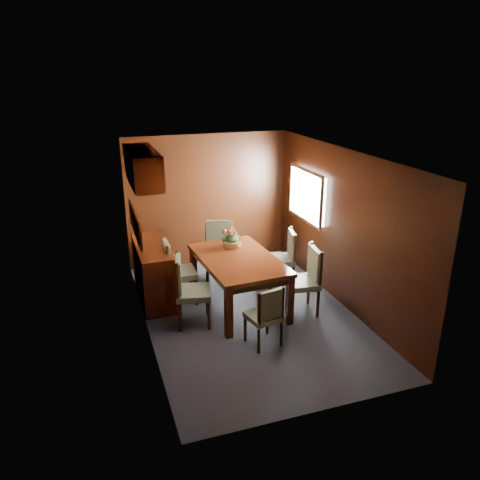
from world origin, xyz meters
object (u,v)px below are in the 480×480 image
object	(u,v)px
chair_left_near	(187,287)
flower_centerpiece	(232,237)
chair_right_near	(306,276)
dining_table	(238,265)
sideboard	(153,272)
chair_head	(266,313)

from	to	relation	value
chair_left_near	flower_centerpiece	xyz separation A→B (m)	(0.92, 0.77, 0.37)
chair_left_near	chair_right_near	size ratio (longest dim) A/B	1.00
dining_table	flower_centerpiece	size ratio (longest dim) A/B	5.85
chair_left_near	chair_right_near	distance (m)	1.77
chair_left_near	sideboard	bearing A→B (deg)	-148.95
sideboard	dining_table	xyz separation A→B (m)	(1.19, -0.70, 0.24)
dining_table	chair_right_near	distance (m)	1.03
sideboard	chair_head	size ratio (longest dim) A/B	1.62
dining_table	chair_right_near	bearing A→B (deg)	-32.45
sideboard	flower_centerpiece	xyz separation A→B (m)	(1.26, -0.20, 0.50)
sideboard	dining_table	size ratio (longest dim) A/B	0.78
chair_left_near	flower_centerpiece	distance (m)	1.25
sideboard	chair_right_near	size ratio (longest dim) A/B	1.35
dining_table	chair_right_near	size ratio (longest dim) A/B	1.72
dining_table	flower_centerpiece	bearing A→B (deg)	78.41
chair_right_near	chair_head	size ratio (longest dim) A/B	1.20
dining_table	chair_left_near	distance (m)	0.90
sideboard	chair_head	world-z (taller)	sideboard
sideboard	chair_left_near	bearing A→B (deg)	-70.76
dining_table	flower_centerpiece	world-z (taller)	flower_centerpiece
sideboard	chair_left_near	distance (m)	1.04
dining_table	chair_left_near	bearing A→B (deg)	-166.11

